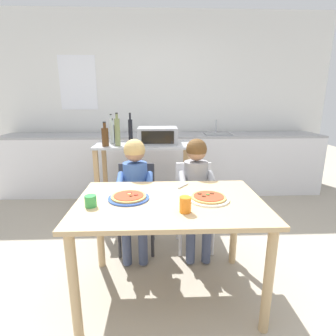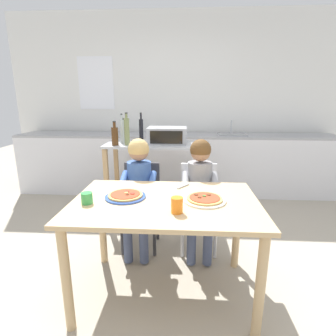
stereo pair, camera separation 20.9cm
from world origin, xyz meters
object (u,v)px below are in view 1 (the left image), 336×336
object	(u,v)px
dining_table	(170,214)
dining_chair_left	(137,200)
dining_chair_right	(194,199)
bottle_squat_spirits	(112,131)
drinking_cup_orange	(185,205)
toaster_oven	(158,135)
bottle_dark_olive_oil	(105,136)
kitchen_island_cart	(144,169)
pizza_plate_blue_rimmed	(129,197)
child_in_grey_shirt	(197,184)
bottle_clear_vinegar	(130,130)
drinking_cup_green	(91,201)
pizza_plate_white	(209,198)
child_in_blue_striped_shirt	(135,184)
bottle_tall_green_wine	(112,133)
bottle_brown_beer	(117,132)
serving_spoon	(183,186)

from	to	relation	value
dining_table	dining_chair_left	bearing A→B (deg)	112.72
dining_chair_right	dining_chair_left	bearing A→B (deg)	-179.51
bottle_squat_spirits	drinking_cup_orange	world-z (taller)	bottle_squat_spirits
toaster_oven	bottle_dark_olive_oil	distance (m)	0.60
kitchen_island_cart	pizza_plate_blue_rimmed	size ratio (longest dim) A/B	3.84
dining_chair_left	child_in_grey_shirt	distance (m)	0.60
bottle_clear_vinegar	drinking_cup_orange	world-z (taller)	bottle_clear_vinegar
bottle_squat_spirits	child_in_grey_shirt	xyz separation A→B (m)	(0.87, -0.79, -0.38)
drinking_cup_orange	dining_chair_left	bearing A→B (deg)	112.82
bottle_dark_olive_oil	drinking_cup_green	distance (m)	1.31
pizza_plate_white	drinking_cup_orange	bearing A→B (deg)	-132.14
child_in_blue_striped_shirt	pizza_plate_blue_rimmed	bearing A→B (deg)	-89.98
bottle_dark_olive_oil	dining_chair_left	distance (m)	0.83
toaster_oven	bottle_dark_olive_oil	size ratio (longest dim) A/B	1.67
pizza_plate_white	child_in_blue_striped_shirt	bearing A→B (deg)	134.67
dining_chair_right	pizza_plate_white	size ratio (longest dim) A/B	2.82
bottle_squat_spirits	dining_chair_left	distance (m)	0.95
dining_chair_left	child_in_grey_shirt	bearing A→B (deg)	-11.63
bottle_tall_green_wine	bottle_brown_beer	bearing A→B (deg)	-67.85
serving_spoon	drinking_cup_green	bearing A→B (deg)	-149.31
bottle_clear_vinegar	child_in_grey_shirt	distance (m)	1.21
pizza_plate_blue_rimmed	kitchen_island_cart	bearing A→B (deg)	88.01
bottle_squat_spirits	pizza_plate_white	size ratio (longest dim) A/B	1.17
bottle_dark_olive_oil	drinking_cup_orange	xyz separation A→B (m)	(0.73, -1.40, -0.23)
bottle_squat_spirits	serving_spoon	world-z (taller)	bottle_squat_spirits
dining_chair_left	kitchen_island_cart	bearing A→B (deg)	86.07
dining_table	pizza_plate_blue_rimmed	distance (m)	0.31
bottle_squat_spirits	drinking_cup_orange	xyz separation A→B (m)	(0.69, -1.56, -0.26)
toaster_oven	drinking_cup_orange	world-z (taller)	toaster_oven
serving_spoon	dining_chair_right	bearing A→B (deg)	69.59
bottle_squat_spirits	drinking_cup_green	distance (m)	1.48
kitchen_island_cart	toaster_oven	bearing A→B (deg)	4.68
kitchen_island_cart	toaster_oven	size ratio (longest dim) A/B	2.46
bottle_tall_green_wine	drinking_cup_orange	size ratio (longest dim) A/B	2.85
child_in_blue_striped_shirt	drinking_cup_green	bearing A→B (deg)	-109.45
pizza_plate_white	serving_spoon	distance (m)	0.32
bottle_squat_spirits	bottle_dark_olive_oil	distance (m)	0.17
toaster_oven	bottle_clear_vinegar	world-z (taller)	bottle_clear_vinegar
bottle_squat_spirits	bottle_dark_olive_oil	world-z (taller)	bottle_squat_spirits
bottle_squat_spirits	child_in_blue_striped_shirt	distance (m)	0.94
bottle_clear_vinegar	serving_spoon	distance (m)	1.36
dining_chair_right	pizza_plate_blue_rimmed	xyz separation A→B (m)	(-0.55, -0.65, 0.28)
bottle_clear_vinegar	pizza_plate_white	xyz separation A→B (m)	(0.67, -1.50, -0.30)
drinking_cup_orange	child_in_grey_shirt	bearing A→B (deg)	76.55
bottle_clear_vinegar	drinking_cup_orange	bearing A→B (deg)	-74.06
drinking_cup_orange	toaster_oven	bearing A→B (deg)	95.93
dining_table	bottle_tall_green_wine	bearing A→B (deg)	112.82
bottle_dark_olive_oil	child_in_grey_shirt	xyz separation A→B (m)	(0.92, -0.63, -0.34)
bottle_clear_vinegar	pizza_plate_blue_rimmed	xyz separation A→B (m)	(0.12, -1.47, -0.30)
bottle_squat_spirits	bottle_clear_vinegar	bearing A→B (deg)	35.68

